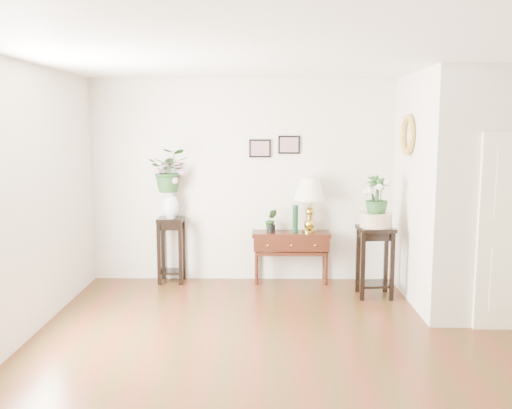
{
  "coord_description": "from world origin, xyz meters",
  "views": [
    {
      "loc": [
        -0.6,
        -5.14,
        2.17
      ],
      "look_at": [
        -0.69,
        1.3,
        1.27
      ],
      "focal_mm": 40.0,
      "sensor_mm": 36.0,
      "label": 1
    }
  ],
  "objects_px": {
    "table_lamp": "(310,207)",
    "plant_stand_b": "(375,262)",
    "console_table": "(291,257)",
    "plant_stand_a": "(171,250)"
  },
  "relations": [
    {
      "from": "console_table",
      "to": "table_lamp",
      "type": "distance_m",
      "value": 0.75
    },
    {
      "from": "table_lamp",
      "to": "plant_stand_b",
      "type": "xyz_separation_m",
      "value": [
        0.78,
        -0.63,
        -0.61
      ]
    },
    {
      "from": "table_lamp",
      "to": "plant_stand_a",
      "type": "distance_m",
      "value": 2.0
    },
    {
      "from": "table_lamp",
      "to": "plant_stand_b",
      "type": "height_order",
      "value": "table_lamp"
    },
    {
      "from": "console_table",
      "to": "table_lamp",
      "type": "xyz_separation_m",
      "value": [
        0.25,
        0.0,
        0.71
      ]
    },
    {
      "from": "console_table",
      "to": "plant_stand_b",
      "type": "xyz_separation_m",
      "value": [
        1.03,
        -0.63,
        0.09
      ]
    },
    {
      "from": "table_lamp",
      "to": "plant_stand_a",
      "type": "height_order",
      "value": "table_lamp"
    },
    {
      "from": "table_lamp",
      "to": "plant_stand_b",
      "type": "bearing_deg",
      "value": -38.66
    },
    {
      "from": "table_lamp",
      "to": "plant_stand_a",
      "type": "relative_size",
      "value": 0.84
    },
    {
      "from": "table_lamp",
      "to": "plant_stand_b",
      "type": "distance_m",
      "value": 1.18
    }
  ]
}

